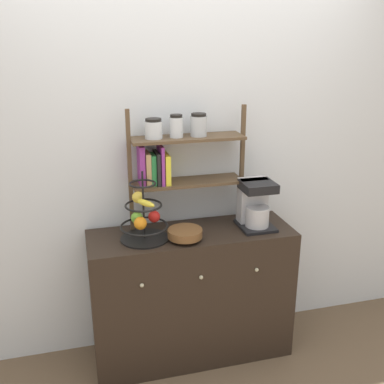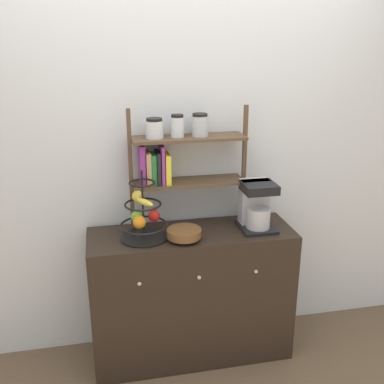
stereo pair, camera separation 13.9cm
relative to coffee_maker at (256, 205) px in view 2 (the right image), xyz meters
The scene contains 7 objects.
ground_plane 1.13m from the coffee_maker, 152.84° to the right, with size 12.00×12.00×0.00m, color brown.
wall_back 0.56m from the coffee_maker, 147.84° to the left, with size 7.00×0.05×2.60m, color silver.
sideboard 0.72m from the coffee_maker, behind, with size 1.27×0.44×0.88m.
coffee_maker is the anchor object (origin of this frame).
fruit_stand 0.71m from the coffee_maker, behind, with size 0.29×0.29×0.42m.
wooden_bowl 0.50m from the coffee_maker, 168.83° to the right, with size 0.21×0.21×0.07m.
shelf_hutch 0.60m from the coffee_maker, 165.34° to the left, with size 0.73×0.20×0.75m.
Camera 2 is at (-0.51, -2.27, 2.01)m, focal length 42.00 mm.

